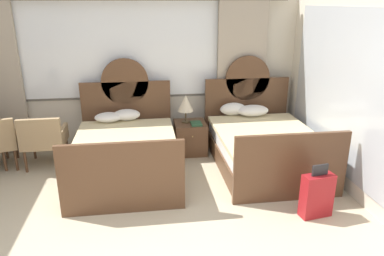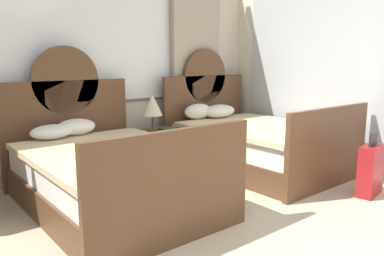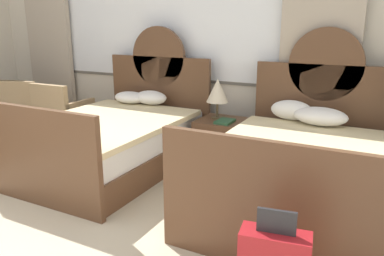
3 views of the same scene
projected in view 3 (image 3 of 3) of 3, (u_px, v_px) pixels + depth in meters
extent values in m
cube|color=beige|center=(165.00, 47.00, 5.34)|extent=(6.25, 0.07, 2.70)
cube|color=#605B52|center=(163.00, 15.00, 5.19)|extent=(3.78, 0.02, 1.77)
cube|color=white|center=(163.00, 15.00, 5.18)|extent=(3.70, 0.02, 1.69)
cube|color=tan|center=(50.00, 47.00, 6.18)|extent=(0.89, 0.08, 2.60)
cube|color=tan|center=(319.00, 58.00, 4.30)|extent=(0.89, 0.08, 2.60)
cube|color=brown|center=(112.00, 156.00, 4.53)|extent=(1.47, 2.10, 0.30)
cube|color=white|center=(111.00, 133.00, 4.45)|extent=(1.41, 2.00, 0.25)
cube|color=beige|center=(106.00, 122.00, 4.34)|extent=(1.51, 1.90, 0.06)
cube|color=brown|center=(160.00, 101.00, 5.33)|extent=(1.55, 0.06, 1.24)
cylinder|color=brown|center=(159.00, 57.00, 5.16)|extent=(0.81, 0.06, 0.81)
cube|color=brown|center=(36.00, 157.00, 3.51)|extent=(1.55, 0.06, 0.96)
ellipsoid|color=white|center=(130.00, 97.00, 5.20)|extent=(0.46, 0.31, 0.16)
ellipsoid|color=white|center=(151.00, 98.00, 5.11)|extent=(0.46, 0.30, 0.19)
cube|color=brown|center=(297.00, 192.00, 3.56)|extent=(1.47, 2.10, 0.30)
cube|color=white|center=(299.00, 164.00, 3.48)|extent=(1.41, 2.00, 0.25)
cube|color=beige|center=(298.00, 150.00, 3.37)|extent=(1.51, 1.90, 0.06)
cube|color=brown|center=(321.00, 119.00, 4.36)|extent=(1.55, 0.06, 1.24)
cylinder|color=brown|center=(326.00, 64.00, 4.19)|extent=(0.81, 0.06, 0.81)
cube|color=brown|center=(264.00, 208.00, 2.54)|extent=(1.55, 0.06, 0.96)
ellipsoid|color=white|center=(291.00, 110.00, 4.29)|extent=(0.47, 0.25, 0.23)
ellipsoid|color=white|center=(320.00, 116.00, 4.07)|extent=(0.57, 0.33, 0.20)
cube|color=brown|center=(221.00, 142.00, 4.64)|extent=(0.54, 0.54, 0.55)
sphere|color=tan|center=(212.00, 138.00, 4.37)|extent=(0.02, 0.02, 0.02)
cylinder|color=brown|center=(217.00, 118.00, 4.63)|extent=(0.14, 0.14, 0.02)
cylinder|color=brown|center=(217.00, 109.00, 4.60)|extent=(0.03, 0.03, 0.18)
cone|color=beige|center=(217.00, 90.00, 4.54)|extent=(0.27, 0.27, 0.28)
cube|color=#285133|center=(225.00, 121.00, 4.43)|extent=(0.18, 0.26, 0.03)
cube|color=tan|center=(65.00, 113.00, 5.52)|extent=(0.65, 0.65, 0.10)
cube|color=tan|center=(49.00, 99.00, 5.22)|extent=(0.64, 0.09, 0.41)
cube|color=tan|center=(80.00, 107.00, 5.37)|extent=(0.07, 0.58, 0.16)
cube|color=tan|center=(50.00, 103.00, 5.61)|extent=(0.07, 0.58, 0.16)
cylinder|color=brown|center=(93.00, 126.00, 5.70)|extent=(0.04, 0.04, 0.36)
cylinder|color=brown|center=(66.00, 122.00, 5.93)|extent=(0.04, 0.04, 0.36)
cylinder|color=brown|center=(67.00, 135.00, 5.24)|extent=(0.04, 0.04, 0.36)
cylinder|color=brown|center=(39.00, 131.00, 5.47)|extent=(0.04, 0.04, 0.36)
cube|color=tan|center=(29.00, 108.00, 5.86)|extent=(0.79, 0.79, 0.10)
cube|color=tan|center=(15.00, 95.00, 5.53)|extent=(0.64, 0.25, 0.41)
cube|color=tan|center=(45.00, 101.00, 5.77)|extent=(0.21, 0.57, 0.16)
cube|color=tan|center=(11.00, 99.00, 5.89)|extent=(0.21, 0.57, 0.16)
cylinder|color=brown|center=(56.00, 119.00, 6.13)|extent=(0.04, 0.04, 0.36)
cylinder|color=brown|center=(26.00, 118.00, 6.23)|extent=(0.04, 0.04, 0.36)
cylinder|color=brown|center=(36.00, 128.00, 5.62)|extent=(0.04, 0.04, 0.36)
cylinder|color=brown|center=(4.00, 126.00, 5.72)|extent=(0.04, 0.04, 0.36)
cube|color=tan|center=(21.00, 107.00, 5.94)|extent=(0.79, 0.79, 0.10)
cube|color=tan|center=(8.00, 94.00, 5.61)|extent=(0.64, 0.25, 0.41)
cube|color=tan|center=(37.00, 100.00, 5.85)|extent=(0.21, 0.57, 0.16)
cube|color=tan|center=(4.00, 98.00, 5.96)|extent=(0.21, 0.57, 0.16)
cylinder|color=brown|center=(48.00, 118.00, 6.20)|extent=(0.04, 0.04, 0.36)
cylinder|color=brown|center=(19.00, 116.00, 6.31)|extent=(0.04, 0.04, 0.36)
cylinder|color=brown|center=(28.00, 126.00, 5.69)|extent=(0.04, 0.04, 0.36)
cube|color=#232326|center=(277.00, 222.00, 2.07)|extent=(0.22, 0.05, 0.14)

